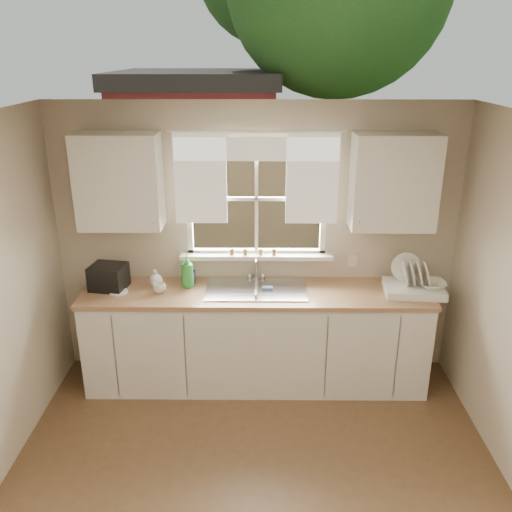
{
  "coord_description": "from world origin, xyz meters",
  "views": [
    {
      "loc": [
        0.04,
        -2.62,
        2.88
      ],
      "look_at": [
        0.0,
        1.65,
        1.25
      ],
      "focal_mm": 38.0,
      "sensor_mm": 36.0,
      "label": 1
    }
  ],
  "objects_px": {
    "black_appliance": "(109,277)",
    "soap_bottle_a": "(187,271)",
    "dish_rack": "(413,285)",
    "cup": "(159,288)"
  },
  "relations": [
    {
      "from": "soap_bottle_a",
      "to": "black_appliance",
      "type": "height_order",
      "value": "soap_bottle_a"
    },
    {
      "from": "soap_bottle_a",
      "to": "cup",
      "type": "height_order",
      "value": "soap_bottle_a"
    },
    {
      "from": "dish_rack",
      "to": "soap_bottle_a",
      "type": "relative_size",
      "value": 1.75
    },
    {
      "from": "dish_rack",
      "to": "soap_bottle_a",
      "type": "height_order",
      "value": "dish_rack"
    },
    {
      "from": "black_appliance",
      "to": "soap_bottle_a",
      "type": "bearing_deg",
      "value": 12.97
    },
    {
      "from": "soap_bottle_a",
      "to": "cup",
      "type": "xyz_separation_m",
      "value": [
        -0.23,
        -0.13,
        -0.11
      ]
    },
    {
      "from": "cup",
      "to": "black_appliance",
      "type": "bearing_deg",
      "value": 179.76
    },
    {
      "from": "soap_bottle_a",
      "to": "black_appliance",
      "type": "relative_size",
      "value": 1.02
    },
    {
      "from": "soap_bottle_a",
      "to": "black_appliance",
      "type": "bearing_deg",
      "value": 174.11
    },
    {
      "from": "dish_rack",
      "to": "cup",
      "type": "xyz_separation_m",
      "value": [
        -2.2,
        -0.03,
        -0.02
      ]
    }
  ]
}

